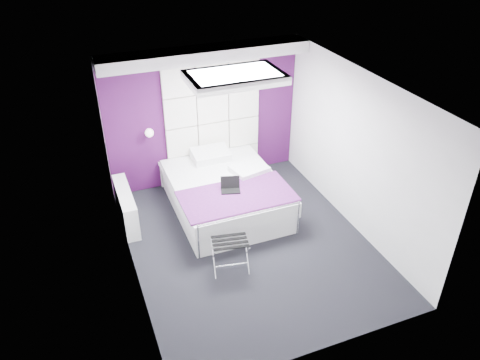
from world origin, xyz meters
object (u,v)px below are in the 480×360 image
at_px(wall_lamp, 149,132).
at_px(radiator, 126,206).
at_px(luggage_rack, 230,255).
at_px(bed, 225,193).
at_px(nightstand, 171,165).
at_px(laptop, 230,187).

distance_m(wall_lamp, radiator, 1.35).
bearing_deg(radiator, luggage_rack, -55.04).
distance_m(radiator, bed, 1.69).
bearing_deg(nightstand, radiator, -143.42).
relative_size(radiator, nightstand, 2.89).
bearing_deg(laptop, radiator, 175.66).
bearing_deg(luggage_rack, bed, 83.05).
relative_size(wall_lamp, laptop, 0.48).
bearing_deg(nightstand, laptop, -64.10).
bearing_deg(luggage_rack, laptop, 80.21).
xyz_separation_m(bed, laptop, (-0.05, -0.36, 0.35)).
bearing_deg(nightstand, wall_lamp, 173.09).
bearing_deg(luggage_rack, radiator, 135.42).
xyz_separation_m(wall_lamp, nightstand, (0.33, -0.04, -0.71)).
height_order(luggage_rack, laptop, laptop).
bearing_deg(nightstand, bed, -54.33).
height_order(wall_lamp, radiator, wall_lamp).
height_order(wall_lamp, nightstand, wall_lamp).
relative_size(wall_lamp, luggage_rack, 0.29).
xyz_separation_m(nightstand, laptop, (0.65, -1.34, 0.17)).
bearing_deg(bed, laptop, -98.15).
xyz_separation_m(radiator, nightstand, (0.97, 0.72, 0.21)).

